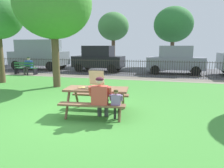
{
  "coord_description": "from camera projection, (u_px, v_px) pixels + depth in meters",
  "views": [
    {
      "loc": [
        2.52,
        -5.41,
        1.98
      ],
      "look_at": [
        0.76,
        1.12,
        0.75
      ],
      "focal_mm": 33.82,
      "sensor_mm": 36.0,
      "label": 1
    }
  ],
  "objects": [
    {
      "name": "ground",
      "position": [
        99.0,
        99.0,
        8.05
      ],
      "size": [
        28.0,
        12.01,
        0.02
      ],
      "primitive_type": "cube",
      "color": "#428D36"
    },
    {
      "name": "cobblestone_walkway",
      "position": [
        126.0,
        78.0,
        13.08
      ],
      "size": [
        28.0,
        1.4,
        0.01
      ],
      "primitive_type": "cube",
      "color": "gray"
    },
    {
      "name": "street_asphalt",
      "position": [
        136.0,
        71.0,
        16.7
      ],
      "size": [
        28.0,
        6.22,
        0.01
      ],
      "primitive_type": "cube",
      "color": "#424247"
    },
    {
      "name": "picnic_table_foreground",
      "position": [
        97.0,
        94.0,
        6.13
      ],
      "size": [
        1.96,
        1.68,
        0.79
      ],
      "color": "brown",
      "rests_on": "ground"
    },
    {
      "name": "pizza_box_open",
      "position": [
        95.0,
        84.0,
        6.1
      ],
      "size": [
        0.49,
        0.56,
        0.5
      ],
      "color": "tan",
      "rests_on": "picnic_table_foreground"
    },
    {
      "name": "pizza_slice_on_table",
      "position": [
        82.0,
        87.0,
        6.18
      ],
      "size": [
        0.19,
        0.25,
        0.02
      ],
      "color": "#ECCA66",
      "rests_on": "picnic_table_foreground"
    },
    {
      "name": "adult_at_table",
      "position": [
        101.0,
        96.0,
        5.6
      ],
      "size": [
        0.63,
        0.62,
        1.19
      ],
      "color": "#454545",
      "rests_on": "ground"
    },
    {
      "name": "child_at_table",
      "position": [
        116.0,
        102.0,
        5.53
      ],
      "size": [
        0.36,
        0.36,
        0.87
      ],
      "color": "#2A2A2A",
      "rests_on": "ground"
    },
    {
      "name": "iron_fence_streetside",
      "position": [
        128.0,
        68.0,
        13.65
      ],
      "size": [
        21.29,
        0.03,
        1.09
      ],
      "color": "#2D2823",
      "rests_on": "ground"
    },
    {
      "name": "park_bench_left",
      "position": [
        26.0,
        68.0,
        14.71
      ],
      "size": [
        1.6,
        0.47,
        0.85
      ],
      "color": "#296436",
      "rests_on": "ground"
    },
    {
      "name": "person_on_park_bench",
      "position": [
        28.0,
        65.0,
        14.63
      ],
      "size": [
        0.62,
        0.61,
        1.19
      ],
      "color": "#313131",
      "rests_on": "ground"
    },
    {
      "name": "tree_midground_right",
      "position": [
        53.0,
        4.0,
        9.66
      ],
      "size": [
        3.56,
        3.56,
        5.49
      ],
      "color": "brown",
      "rests_on": "ground"
    },
    {
      "name": "parked_car_far_left",
      "position": [
        39.0,
        54.0,
        17.73
      ],
      "size": [
        4.73,
        2.13,
        2.46
      ],
      "color": "slate",
      "rests_on": "ground"
    },
    {
      "name": "parked_car_left",
      "position": [
        99.0,
        58.0,
        16.42
      ],
      "size": [
        3.96,
        1.95,
        1.98
      ],
      "color": "black",
      "rests_on": "ground"
    },
    {
      "name": "parked_car_center",
      "position": [
        175.0,
        60.0,
        14.95
      ],
      "size": [
        3.91,
        1.85,
        1.98
      ],
      "color": "gray",
      "rests_on": "ground"
    },
    {
      "name": "far_tree_left",
      "position": [
        50.0,
        20.0,
        22.92
      ],
      "size": [
        3.85,
        3.85,
        6.48
      ],
      "color": "brown",
      "rests_on": "ground"
    },
    {
      "name": "far_tree_midleft",
      "position": [
        113.0,
        27.0,
        21.25
      ],
      "size": [
        3.12,
        3.12,
        5.29
      ],
      "color": "brown",
      "rests_on": "ground"
    },
    {
      "name": "far_tree_center",
      "position": [
        173.0,
        25.0,
        19.74
      ],
      "size": [
        3.64,
        3.64,
        5.58
      ],
      "color": "brown",
      "rests_on": "ground"
    }
  ]
}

